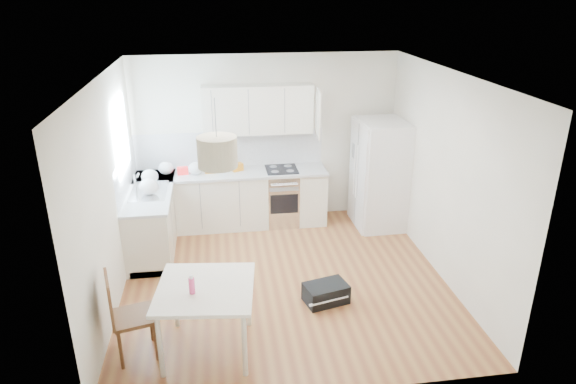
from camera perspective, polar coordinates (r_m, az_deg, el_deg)
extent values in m
plane|color=brown|center=(6.96, -0.36, -9.69)|extent=(4.20, 4.20, 0.00)
plane|color=white|center=(6.00, -0.42, 12.83)|extent=(4.20, 4.20, 0.00)
plane|color=beige|center=(8.33, -2.37, 5.91)|extent=(4.20, 0.00, 4.20)
plane|color=beige|center=(6.43, -19.25, -0.28)|extent=(0.00, 4.20, 4.20)
plane|color=beige|center=(6.94, 17.06, 1.59)|extent=(0.00, 4.20, 4.20)
cube|color=#BFE0F9|center=(7.38, -18.04, 5.95)|extent=(0.02, 1.00, 1.00)
cube|color=silver|center=(8.32, -6.17, -0.89)|extent=(3.00, 0.60, 0.88)
cube|color=silver|center=(7.83, -14.80, -3.04)|extent=(0.60, 1.80, 0.88)
cube|color=#B0B2B5|center=(8.15, -6.31, 2.09)|extent=(3.02, 0.64, 0.04)
cube|color=#B0B2B5|center=(7.65, -15.13, 0.08)|extent=(0.64, 1.82, 0.04)
cube|color=silver|center=(8.33, -6.48, 4.78)|extent=(3.00, 0.01, 0.58)
cube|color=silver|center=(7.59, -17.56, 2.14)|extent=(0.01, 1.80, 0.58)
cube|color=silver|center=(8.03, -3.39, 9.15)|extent=(1.70, 0.32, 0.75)
cube|color=beige|center=(5.43, -9.19, -10.56)|extent=(1.09, 1.09, 0.04)
cylinder|color=silver|center=(5.40, -14.04, -16.30)|extent=(0.05, 0.05, 0.74)
cylinder|color=silver|center=(5.28, -4.85, -16.58)|extent=(0.05, 0.05, 0.74)
cylinder|color=silver|center=(6.05, -12.44, -11.48)|extent=(0.05, 0.05, 0.74)
cylinder|color=silver|center=(5.95, -4.42, -11.60)|extent=(0.05, 0.05, 0.74)
cylinder|color=#EC4182|center=(5.29, -10.65, -10.04)|extent=(0.06, 0.06, 0.21)
cube|color=black|center=(6.48, 4.23, -11.13)|extent=(0.59, 0.46, 0.24)
cylinder|color=#B5AC8B|center=(4.94, -7.87, 4.43)|extent=(0.45, 0.45, 0.30)
ellipsoid|color=white|center=(8.18, -13.42, 2.61)|extent=(0.23, 0.19, 0.21)
ellipsoid|color=white|center=(8.08, -10.22, 2.59)|extent=(0.22, 0.19, 0.20)
ellipsoid|color=white|center=(8.14, -7.41, 3.13)|extent=(0.29, 0.24, 0.26)
ellipsoid|color=white|center=(7.85, -15.11, 1.66)|extent=(0.25, 0.21, 0.22)
ellipsoid|color=white|center=(7.44, -15.24, 0.58)|extent=(0.26, 0.22, 0.23)
cube|color=#CB7112|center=(8.17, -5.65, 2.77)|extent=(0.20, 0.17, 0.12)
cube|color=gold|center=(8.14, -8.59, 2.55)|extent=(0.18, 0.12, 0.12)
cube|color=red|center=(8.15, -11.63, 2.33)|extent=(0.18, 0.13, 0.11)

